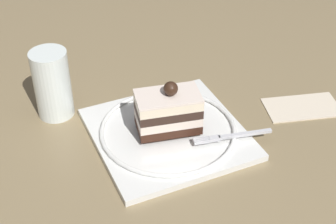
# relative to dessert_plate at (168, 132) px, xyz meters

# --- Properties ---
(ground_plane) EXTENTS (2.40, 2.40, 0.00)m
(ground_plane) POSITION_rel_dessert_plate_xyz_m (-0.01, 0.03, -0.01)
(ground_plane) COLOR #867250
(dessert_plate) EXTENTS (0.27, 0.27, 0.02)m
(dessert_plate) POSITION_rel_dessert_plate_xyz_m (0.00, 0.00, 0.00)
(dessert_plate) COLOR white
(dessert_plate) RESTS_ON ground_plane
(cake_slice) EXTENTS (0.11, 0.09, 0.08)m
(cake_slice) POSITION_rel_dessert_plate_xyz_m (0.00, 0.00, 0.04)
(cake_slice) COLOR #371D13
(cake_slice) RESTS_ON dessert_plate
(fork) EXTENTS (0.11, 0.06, 0.00)m
(fork) POSITION_rel_dessert_plate_xyz_m (0.06, -0.07, 0.01)
(fork) COLOR silver
(fork) RESTS_ON dessert_plate
(drink_glass_near) EXTENTS (0.06, 0.06, 0.11)m
(drink_glass_near) POSITION_rel_dessert_plate_xyz_m (-0.11, 0.16, 0.04)
(drink_glass_near) COLOR white
(drink_glass_near) RESTS_ON ground_plane
(folded_napkin) EXTENTS (0.14, 0.12, 0.00)m
(folded_napkin) POSITION_rel_dessert_plate_xyz_m (0.22, -0.08, -0.01)
(folded_napkin) COLOR beige
(folded_napkin) RESTS_ON ground_plane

